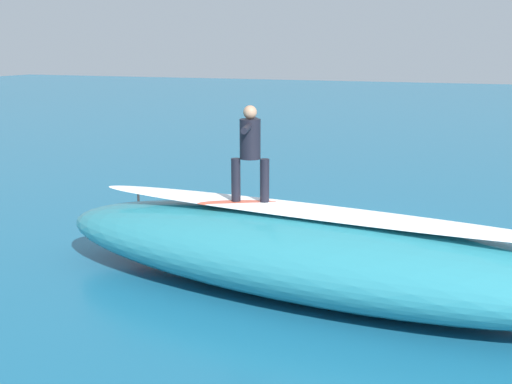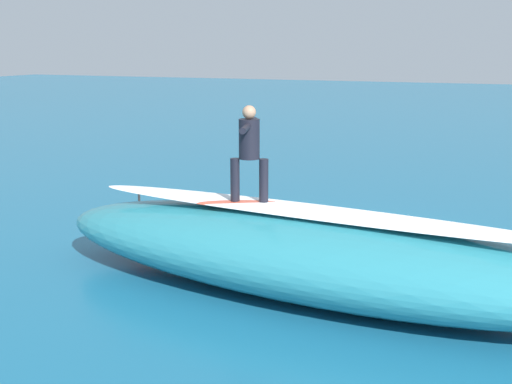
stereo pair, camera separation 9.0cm
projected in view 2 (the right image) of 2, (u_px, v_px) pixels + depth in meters
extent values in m
plane|color=#196084|center=(351.00, 250.00, 12.59)|extent=(120.00, 120.00, 0.00)
ellipsoid|color=teal|center=(312.00, 255.00, 10.17)|extent=(9.80, 3.45, 1.34)
ellipsoid|color=white|center=(313.00, 212.00, 10.01)|extent=(8.22, 1.64, 0.08)
ellipsoid|color=#E0563D|center=(249.00, 204.00, 10.52)|extent=(1.96, 1.00, 0.08)
cylinder|color=black|center=(235.00, 180.00, 10.46)|extent=(0.15, 0.15, 0.71)
cylinder|color=black|center=(264.00, 181.00, 10.41)|extent=(0.15, 0.15, 0.71)
cylinder|color=black|center=(249.00, 139.00, 10.28)|extent=(0.41, 0.41, 0.64)
sphere|color=tan|center=(249.00, 112.00, 10.19)|extent=(0.22, 0.22, 0.22)
cylinder|color=black|center=(245.00, 129.00, 9.79)|extent=(0.25, 0.58, 0.10)
cylinder|color=black|center=(253.00, 122.00, 10.67)|extent=(0.25, 0.58, 0.10)
ellipsoid|color=#E0563D|center=(261.00, 220.00, 14.60)|extent=(2.20, 1.35, 0.08)
cylinder|color=black|center=(261.00, 212.00, 14.56)|extent=(0.90, 0.62, 0.30)
sphere|color=tan|center=(238.00, 209.00, 14.53)|extent=(0.21, 0.21, 0.21)
cylinder|color=black|center=(295.00, 214.00, 14.68)|extent=(0.71, 0.41, 0.14)
cylinder|color=black|center=(295.00, 216.00, 14.51)|extent=(0.71, 0.41, 0.14)
sphere|color=red|center=(140.00, 214.00, 14.23)|extent=(0.52, 0.52, 0.52)
cylinder|color=#262626|center=(139.00, 195.00, 14.13)|extent=(0.05, 0.05, 0.36)
ellipsoid|color=white|center=(385.00, 235.00, 13.30)|extent=(0.98, 0.79, 0.15)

